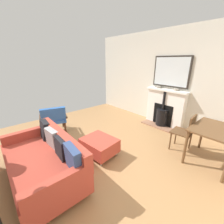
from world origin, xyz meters
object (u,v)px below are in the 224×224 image
object	(u,v)px
dining_table	(216,134)
ottoman	(99,145)
sofa	(45,160)
mantel_bowl_near	(159,87)
armchair_accent	(54,118)
fireplace	(164,110)
dining_chair_near_fireplace	(186,130)
mantel_bowl_far	(176,90)

from	to	relation	value
dining_table	ottoman	bearing A→B (deg)	-47.61
sofa	dining_table	distance (m)	3.06
mantel_bowl_near	armchair_accent	bearing A→B (deg)	-26.49
mantel_bowl_near	ottoman	size ratio (longest dim) A/B	0.19
armchair_accent	mantel_bowl_near	bearing A→B (deg)	153.51
fireplace	sofa	bearing A→B (deg)	-2.33
sofa	armchair_accent	size ratio (longest dim) A/B	2.18
dining_table	dining_chair_near_fireplace	xyz separation A→B (m)	(-0.01, -0.51, -0.13)
mantel_bowl_far	dining_chair_near_fireplace	distance (m)	1.37
fireplace	dining_chair_near_fireplace	world-z (taller)	fireplace
mantel_bowl_near	sofa	bearing A→B (deg)	2.24
mantel_bowl_near	dining_chair_near_fireplace	xyz separation A→B (m)	(0.93, 1.32, -0.64)
sofa	dining_table	xyz separation A→B (m)	(-2.53, 1.70, 0.28)
ottoman	armchair_accent	size ratio (longest dim) A/B	0.94
mantel_bowl_near	sofa	xyz separation A→B (m)	(3.46, 0.14, -0.80)
armchair_accent	dining_table	xyz separation A→B (m)	(-1.81, 3.20, 0.18)
mantel_bowl_far	dining_chair_near_fireplace	bearing A→B (deg)	39.98
mantel_bowl_far	mantel_bowl_near	bearing A→B (deg)	-90.00
mantel_bowl_far	dining_table	size ratio (longest dim) A/B	0.15
sofa	ottoman	distance (m)	1.06
ottoman	armchair_accent	xyz separation A→B (m)	(0.34, -1.59, 0.22)
sofa	ottoman	size ratio (longest dim) A/B	2.33
fireplace	dining_chair_near_fireplace	bearing A→B (deg)	48.97
ottoman	dining_chair_near_fireplace	bearing A→B (deg)	143.38
mantel_bowl_near	sofa	distance (m)	3.55
fireplace	mantel_bowl_near	world-z (taller)	mantel_bowl_near
mantel_bowl_far	ottoman	bearing A→B (deg)	-7.72
fireplace	ottoman	world-z (taller)	fireplace
armchair_accent	dining_table	bearing A→B (deg)	119.52
mantel_bowl_far	dining_table	xyz separation A→B (m)	(0.93, 1.29, -0.52)
dining_table	dining_chair_near_fireplace	world-z (taller)	dining_chair_near_fireplace
ottoman	sofa	bearing A→B (deg)	-4.51
dining_table	dining_chair_near_fireplace	size ratio (longest dim) A/B	1.11
sofa	dining_table	bearing A→B (deg)	146.09
mantel_bowl_near	dining_chair_near_fireplace	bearing A→B (deg)	54.98
ottoman	dining_table	xyz separation A→B (m)	(-1.47, 1.61, 0.40)
mantel_bowl_near	fireplace	bearing A→B (deg)	86.65
armchair_accent	sofa	bearing A→B (deg)	64.65
ottoman	armchair_accent	bearing A→B (deg)	-77.94
dining_chair_near_fireplace	mantel_bowl_near	bearing A→B (deg)	-125.02
mantel_bowl_near	dining_chair_near_fireplace	size ratio (longest dim) A/B	0.17
mantel_bowl_far	armchair_accent	distance (m)	3.42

